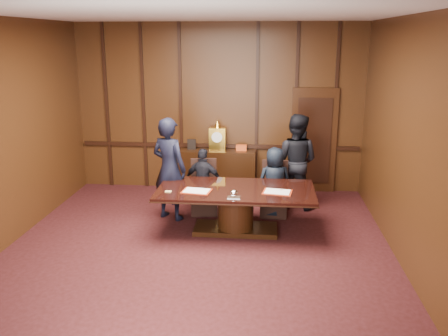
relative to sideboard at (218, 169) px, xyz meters
name	(u,v)px	position (x,y,z in m)	size (l,w,h in m)	color
room	(199,144)	(0.07, -3.12, 1.24)	(7.00, 7.04, 3.50)	black
sideboard	(218,169)	(0.00, 0.00, 0.00)	(1.60, 0.45, 1.54)	black
conference_table	(236,203)	(0.53, -2.16, 0.02)	(2.62, 1.32, 0.76)	black
folder_left	(197,191)	(-0.10, -2.36, 0.28)	(0.50, 0.39, 0.02)	#A2280F
folder_right	(277,192)	(1.22, -2.29, 0.28)	(0.51, 0.40, 0.02)	#A2280F
inkstand	(234,194)	(0.53, -2.61, 0.33)	(0.20, 0.14, 0.12)	white
notepad	(168,192)	(-0.55, -2.43, 0.28)	(0.10, 0.07, 0.01)	tan
chair_left	(204,197)	(-0.12, -1.28, -0.19)	(0.54, 0.54, 0.99)	black
chair_right	(274,199)	(1.18, -1.28, -0.19)	(0.50, 0.50, 0.99)	black
signatory_left	(204,182)	(-0.12, -1.36, 0.14)	(0.73, 0.30, 1.24)	black
signatory_right	(274,182)	(1.18, -1.36, 0.16)	(0.63, 0.41, 1.30)	black
witness_left	(169,169)	(-0.69, -1.64, 0.44)	(0.68, 0.44, 1.85)	black
witness_right	(295,161)	(1.58, -0.78, 0.42)	(0.88, 0.69, 1.81)	black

